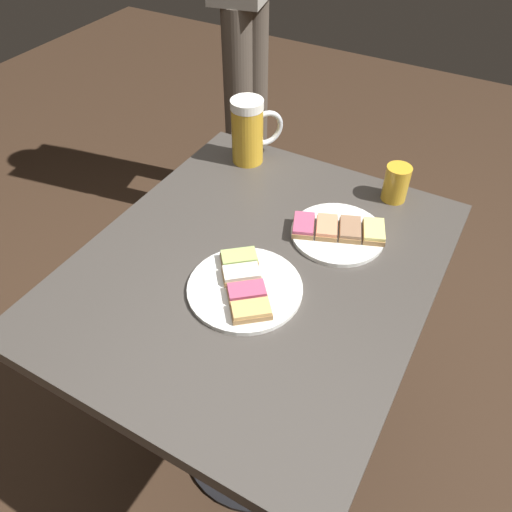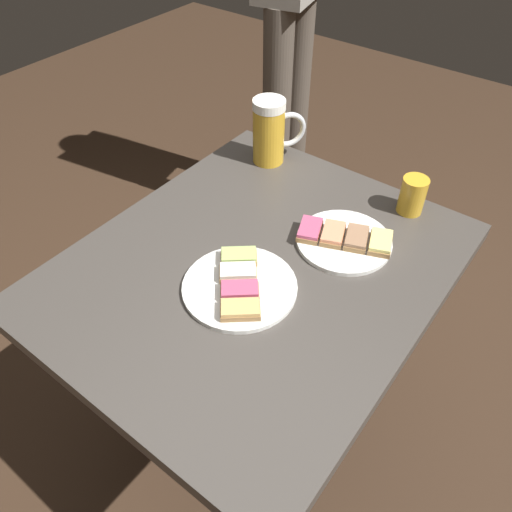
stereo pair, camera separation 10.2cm
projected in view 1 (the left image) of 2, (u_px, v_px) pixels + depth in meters
The scene contains 6 objects.
ground_plane at pixel (256, 439), 1.57m from camera, with size 6.00×6.00×0.00m, color #382619.
cafe_table at pixel (256, 315), 1.15m from camera, with size 0.83×0.69×0.77m.
plate_near at pixel (245, 287), 0.98m from camera, with size 0.23×0.23×0.03m.
plate_far at pixel (338, 231), 1.09m from camera, with size 0.20×0.21×0.03m.
beer_mug at pixel (249, 131), 1.26m from camera, with size 0.13×0.10×0.17m.
beer_glass_small at pixel (396, 183), 1.17m from camera, with size 0.06×0.06×0.09m, color gold.
Camera 1 is at (0.65, 0.36, 1.50)m, focal length 35.36 mm.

